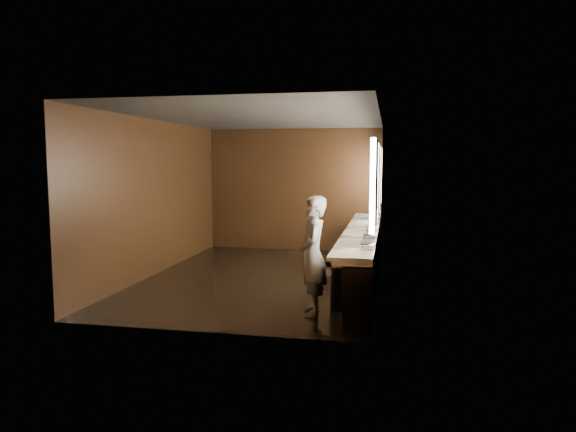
# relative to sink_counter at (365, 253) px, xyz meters

# --- Properties ---
(floor) EXTENTS (6.00, 6.00, 0.00)m
(floor) POSITION_rel_sink_counter_xyz_m (-1.79, -0.00, -0.50)
(floor) COLOR black
(floor) RESTS_ON ground
(ceiling) EXTENTS (4.00, 6.00, 0.02)m
(ceiling) POSITION_rel_sink_counter_xyz_m (-1.79, -0.00, 2.30)
(ceiling) COLOR #2D2D2B
(ceiling) RESTS_ON wall_back
(wall_back) EXTENTS (4.00, 0.02, 2.80)m
(wall_back) POSITION_rel_sink_counter_xyz_m (-1.79, 3.00, 0.90)
(wall_back) COLOR black
(wall_back) RESTS_ON floor
(wall_front) EXTENTS (4.00, 0.02, 2.80)m
(wall_front) POSITION_rel_sink_counter_xyz_m (-1.79, -3.00, 0.90)
(wall_front) COLOR black
(wall_front) RESTS_ON floor
(wall_left) EXTENTS (0.02, 6.00, 2.80)m
(wall_left) POSITION_rel_sink_counter_xyz_m (-3.79, -0.00, 0.90)
(wall_left) COLOR black
(wall_left) RESTS_ON floor
(wall_right) EXTENTS (0.02, 6.00, 2.80)m
(wall_right) POSITION_rel_sink_counter_xyz_m (0.21, -0.00, 0.90)
(wall_right) COLOR black
(wall_right) RESTS_ON floor
(sink_counter) EXTENTS (0.55, 5.40, 1.01)m
(sink_counter) POSITION_rel_sink_counter_xyz_m (0.00, 0.00, 0.00)
(sink_counter) COLOR black
(sink_counter) RESTS_ON floor
(mirror_band) EXTENTS (0.06, 5.03, 1.15)m
(mirror_band) POSITION_rel_sink_counter_xyz_m (0.19, -0.00, 1.25)
(mirror_band) COLOR white
(mirror_band) RESTS_ON wall_right
(person) EXTENTS (0.47, 0.64, 1.59)m
(person) POSITION_rel_sink_counter_xyz_m (-0.61, -1.99, 0.30)
(person) COLOR #93B3DC
(person) RESTS_ON floor
(trash_bin) EXTENTS (0.39, 0.39, 0.60)m
(trash_bin) POSITION_rel_sink_counter_xyz_m (-0.22, -1.66, -0.20)
(trash_bin) COLOR black
(trash_bin) RESTS_ON floor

